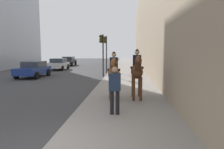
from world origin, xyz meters
name	(u,v)px	position (x,y,z in m)	size (l,w,h in m)	color
mounted_horse_near	(114,73)	(5.15, -1.34, 1.34)	(2.15, 0.64, 2.24)	brown
mounted_horse_far	(137,71)	(5.14, -2.41, 1.45)	(2.15, 0.60, 2.35)	#4C2B16
pedestrian_greeting	(115,87)	(2.74, -1.52, 1.10)	(0.28, 0.41, 1.70)	black
car_near_lane	(58,64)	(20.52, 6.64, 0.75)	(3.82, 2.08, 1.44)	#B7BABF
car_mid_lane	(33,69)	(13.33, 6.45, 0.75)	(3.93, 2.09, 1.44)	navy
car_far_lane	(68,61)	(28.17, 7.56, 0.75)	(4.51, 2.12, 1.44)	black
traffic_light_near_curb	(102,49)	(14.23, 0.31, 2.58)	(0.20, 0.44, 3.85)	black
traffic_light_far_curb	(106,48)	(17.63, 0.34, 2.64)	(0.20, 0.44, 3.95)	black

